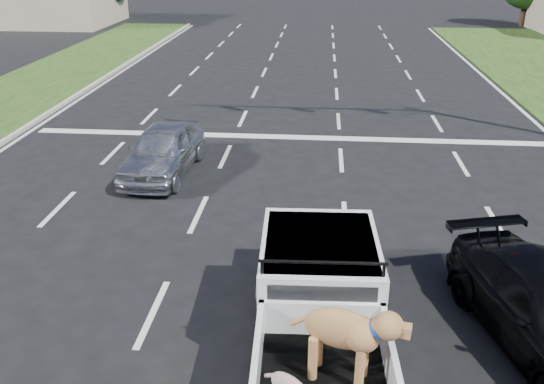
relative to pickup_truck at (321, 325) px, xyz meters
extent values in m
plane|color=black|center=(-1.20, 1.34, -0.94)|extent=(160.00, 160.00, 0.00)
cube|color=silver|center=(-6.45, 7.34, -0.94)|extent=(0.12, 60.00, 0.01)
cube|color=silver|center=(-2.95, 7.34, -0.94)|extent=(0.12, 60.00, 0.01)
cube|color=silver|center=(0.55, 7.34, -0.94)|extent=(0.12, 60.00, 0.01)
cube|color=silver|center=(4.05, 7.34, -0.94)|extent=(0.12, 60.00, 0.01)
cube|color=silver|center=(-1.20, 11.34, -0.94)|extent=(17.00, 0.45, 0.01)
cylinder|color=#332114|center=(-25.20, 39.34, 0.14)|extent=(0.44, 0.44, 2.16)
cylinder|color=#332114|center=(-17.20, 39.34, 0.14)|extent=(0.44, 0.44, 2.16)
cylinder|color=#332114|center=(14.80, 39.34, 0.14)|extent=(0.44, 0.44, 2.16)
cylinder|color=black|center=(-0.93, 1.54, -0.56)|extent=(0.31, 0.77, 0.76)
cylinder|color=black|center=(0.80, 1.61, -0.56)|extent=(0.31, 0.77, 0.76)
cube|color=silver|center=(0.00, -0.21, -0.29)|extent=(2.09, 5.34, 0.52)
cube|color=silver|center=(-0.05, 1.03, 0.40)|extent=(1.92, 2.36, 0.85)
cube|color=black|center=(0.00, -0.10, 0.43)|extent=(1.54, 0.09, 0.62)
cylinder|color=black|center=(-0.01, 0.04, 1.03)|extent=(1.79, 0.12, 0.05)
cube|color=silver|center=(-0.80, -1.41, 0.23)|extent=(0.18, 2.54, 0.52)
cube|color=silver|center=(0.89, -1.34, 0.23)|extent=(0.18, 2.54, 0.52)
imported|color=#B0B3B8|center=(-4.44, 7.90, -0.26)|extent=(1.83, 4.09, 1.36)
camera|label=1|loc=(-0.12, -6.87, 5.13)|focal=38.00mm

